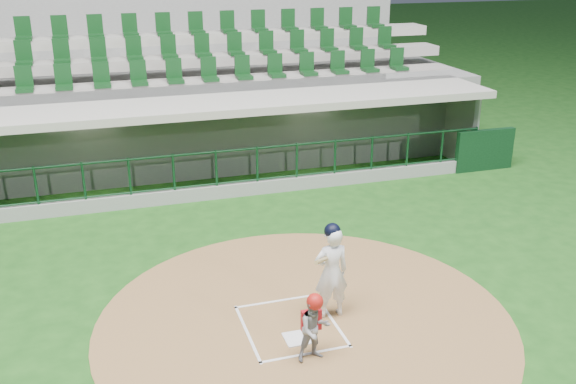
% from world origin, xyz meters
% --- Properties ---
extents(ground, '(120.00, 120.00, 0.00)m').
position_xyz_m(ground, '(0.00, 0.00, 0.00)').
color(ground, '#174614').
rests_on(ground, ground).
extents(dirt_circle, '(7.20, 7.20, 0.01)m').
position_xyz_m(dirt_circle, '(0.30, -0.20, 0.01)').
color(dirt_circle, brown).
rests_on(dirt_circle, ground).
extents(home_plate, '(0.43, 0.43, 0.02)m').
position_xyz_m(home_plate, '(0.00, -0.70, 0.02)').
color(home_plate, white).
rests_on(home_plate, dirt_circle).
extents(batter_box_chalk, '(1.55, 1.80, 0.01)m').
position_xyz_m(batter_box_chalk, '(0.00, -0.30, 0.02)').
color(batter_box_chalk, white).
rests_on(batter_box_chalk, ground).
extents(dugout_structure, '(16.40, 3.70, 3.00)m').
position_xyz_m(dugout_structure, '(0.12, 7.83, 0.96)').
color(dugout_structure, slate).
rests_on(dugout_structure, ground).
extents(seating_deck, '(17.00, 6.72, 5.15)m').
position_xyz_m(seating_deck, '(0.00, 10.91, 1.42)').
color(seating_deck, slate).
rests_on(seating_deck, ground).
extents(batter, '(0.84, 0.84, 1.75)m').
position_xyz_m(batter, '(0.77, -0.17, 0.89)').
color(batter, white).
rests_on(batter, dirt_circle).
extents(catcher, '(0.55, 0.45, 1.15)m').
position_xyz_m(catcher, '(0.08, -1.28, 0.58)').
color(catcher, gray).
rests_on(catcher, dirt_circle).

